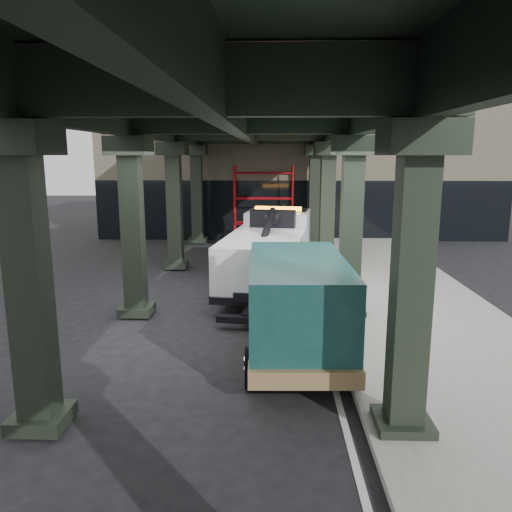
# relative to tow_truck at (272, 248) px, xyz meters

# --- Properties ---
(ground) EXTENTS (90.00, 90.00, 0.00)m
(ground) POSITION_rel_tow_truck_xyz_m (-0.44, -5.65, -1.33)
(ground) COLOR black
(ground) RESTS_ON ground
(sidewalk) EXTENTS (5.00, 40.00, 0.15)m
(sidewalk) POSITION_rel_tow_truck_xyz_m (4.06, -3.65, -1.25)
(sidewalk) COLOR gray
(sidewalk) RESTS_ON ground
(lane_stripe) EXTENTS (0.12, 38.00, 0.01)m
(lane_stripe) POSITION_rel_tow_truck_xyz_m (1.26, -3.65, -1.32)
(lane_stripe) COLOR silver
(lane_stripe) RESTS_ON ground
(viaduct) EXTENTS (7.40, 32.00, 6.40)m
(viaduct) POSITION_rel_tow_truck_xyz_m (-0.84, -3.65, 4.13)
(viaduct) COLOR black
(viaduct) RESTS_ON ground
(building) EXTENTS (22.00, 10.00, 8.00)m
(building) POSITION_rel_tow_truck_xyz_m (1.56, 14.35, 2.67)
(building) COLOR #C6B793
(building) RESTS_ON ground
(scaffolding) EXTENTS (3.08, 0.88, 4.00)m
(scaffolding) POSITION_rel_tow_truck_xyz_m (-0.44, 8.99, 0.78)
(scaffolding) COLOR #B00E15
(scaffolding) RESTS_ON ground
(tow_truck) EXTENTS (3.34, 8.51, 2.72)m
(tow_truck) POSITION_rel_tow_truck_xyz_m (0.00, 0.00, 0.00)
(tow_truck) COLOR black
(tow_truck) RESTS_ON ground
(towed_van) EXTENTS (2.41, 5.70, 2.28)m
(towed_van) POSITION_rel_tow_truck_xyz_m (0.56, -6.22, -0.10)
(towed_van) COLOR #11403D
(towed_van) RESTS_ON ground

